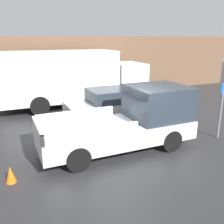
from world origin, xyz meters
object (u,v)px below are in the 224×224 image
pickup_truck (132,120)px  delivery_truck (71,77)px  car (112,104)px  parking_sign (221,106)px  traffic_cone (10,174)px

pickup_truck → delivery_truck: size_ratio=0.65×
car → parking_sign: size_ratio=1.85×
car → traffic_cone: car is taller
parking_sign → pickup_truck: bearing=168.9°
pickup_truck → car: (0.60, 3.11, -0.22)m
delivery_truck → pickup_truck: bearing=-85.8°
traffic_cone → parking_sign: bearing=0.6°
pickup_truck → traffic_cone: pickup_truck is taller
pickup_truck → car: 3.18m
delivery_truck → traffic_cone: bearing=-117.1°
delivery_truck → traffic_cone: delivery_truck is taller
pickup_truck → delivery_truck: 6.56m
parking_sign → traffic_cone: size_ratio=4.83×
pickup_truck → parking_sign: parking_sign is taller
pickup_truck → delivery_truck: bearing=94.2°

